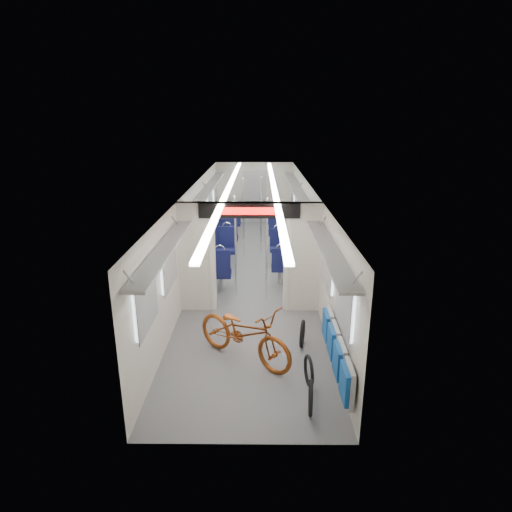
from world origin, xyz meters
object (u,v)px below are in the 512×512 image
(bicycle, at_px, (244,333))
(bike_hoop_b, at_px, (309,372))
(seat_bay_near_right, at_px, (288,253))
(stanchion_far_left, at_px, (244,218))
(seat_bay_near_left, at_px, (215,255))
(bike_hoop_a, at_px, (311,399))
(seat_bay_far_right, at_px, (281,223))
(stanchion_near_left, at_px, (236,247))
(flip_bench, at_px, (336,351))
(seat_bay_far_left, at_px, (225,225))
(bike_hoop_c, at_px, (302,335))
(stanchion_near_right, at_px, (267,250))
(stanchion_far_right, at_px, (261,216))

(bicycle, bearing_deg, bike_hoop_b, -87.21)
(seat_bay_near_right, height_order, stanchion_far_left, stanchion_far_left)
(bicycle, relative_size, seat_bay_near_right, 0.99)
(bicycle, height_order, bike_hoop_b, bicycle)
(stanchion_far_left, bearing_deg, seat_bay_near_left, -112.89)
(bike_hoop_a, relative_size, stanchion_far_left, 0.22)
(seat_bay_far_right, height_order, stanchion_near_left, stanchion_near_left)
(flip_bench, bearing_deg, seat_bay_far_left, 106.27)
(bike_hoop_a, relative_size, bike_hoop_c, 1.01)
(seat_bay_far_left, bearing_deg, bike_hoop_c, -74.19)
(bike_hoop_a, xyz_separation_m, seat_bay_far_right, (0.03, 8.96, 0.31))
(bike_hoop_a, xyz_separation_m, stanchion_far_left, (-1.16, 6.99, 0.92))
(bike_hoop_a, xyz_separation_m, seat_bay_near_left, (-1.84, 5.37, 0.34))
(bike_hoop_a, bearing_deg, stanchion_far_left, 99.41)
(seat_bay_near_right, distance_m, stanchion_far_left, 1.89)
(bike_hoop_b, relative_size, bike_hoop_c, 0.98)
(bicycle, xyz_separation_m, seat_bay_far_left, (-0.89, 7.15, 0.07))
(stanchion_near_right, xyz_separation_m, stanchion_far_left, (-0.61, 3.05, 0.00))
(bike_hoop_a, relative_size, bike_hoop_b, 1.02)
(seat_bay_near_right, relative_size, seat_bay_far_left, 0.85)
(bicycle, relative_size, seat_bay_far_right, 0.96)
(flip_bench, bearing_deg, bike_hoop_a, -123.40)
(seat_bay_far_left, bearing_deg, stanchion_near_right, -74.25)
(stanchion_near_left, bearing_deg, bicycle, -84.27)
(seat_bay_near_right, bearing_deg, stanchion_far_left, 131.56)
(seat_bay_near_right, distance_m, seat_bay_far_left, 3.43)
(bike_hoop_c, bearing_deg, seat_bay_near_right, 90.44)
(bike_hoop_a, relative_size, seat_bay_far_right, 0.25)
(seat_bay_far_right, distance_m, stanchion_far_right, 1.85)
(seat_bay_far_left, height_order, stanchion_near_left, stanchion_near_left)
(bike_hoop_a, distance_m, seat_bay_far_left, 8.73)
(bike_hoop_a, height_order, seat_bay_near_left, seat_bay_near_left)
(bicycle, xyz_separation_m, seat_bay_near_left, (-0.89, 4.00, 0.07))
(bicycle, distance_m, bike_hoop_a, 1.69)
(stanchion_near_right, bearing_deg, flip_bench, -73.00)
(bike_hoop_a, relative_size, stanchion_near_left, 0.22)
(seat_bay_near_right, xyz_separation_m, stanchion_near_left, (-1.26, -1.50, 0.62))
(bike_hoop_c, xyz_separation_m, stanchion_near_left, (-1.29, 2.33, 0.92))
(bike_hoop_a, bearing_deg, flip_bench, 56.60)
(seat_bay_near_left, height_order, seat_bay_far_left, same)
(flip_bench, distance_m, bike_hoop_c, 1.25)
(bicycle, distance_m, bike_hoop_c, 1.14)
(stanchion_far_left, bearing_deg, bike_hoop_a, -80.59)
(bike_hoop_a, xyz_separation_m, bike_hoop_b, (0.05, 0.66, -0.01))
(bicycle, xyz_separation_m, bike_hoop_a, (0.95, -1.37, -0.28))
(flip_bench, xyz_separation_m, stanchion_far_right, (-1.11, 6.67, 0.57))
(flip_bench, relative_size, seat_bay_near_left, 0.93)
(stanchion_far_left, bearing_deg, stanchion_near_left, -91.50)
(bike_hoop_b, height_order, stanchion_near_right, stanchion_near_right)
(stanchion_near_left, distance_m, stanchion_far_right, 3.26)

